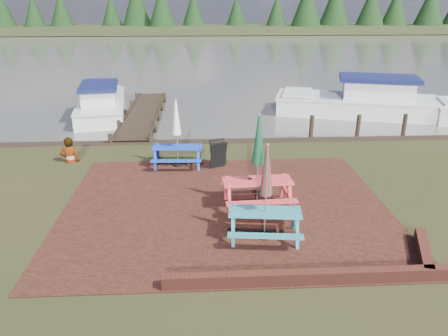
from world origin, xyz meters
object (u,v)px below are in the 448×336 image
picnic_table_red (258,176)px  jetty (143,114)px  boat_near (360,102)px  person (67,138)px  picnic_table_blue (177,143)px  picnic_table_teal (265,207)px  chalkboard (218,154)px  boat_jetty (102,104)px

picnic_table_red → jetty: size_ratio=0.29×
boat_near → jetty: bearing=107.6°
jetty → person: bearing=-105.9°
picnic_table_red → picnic_table_blue: (-2.35, 3.31, -0.11)m
boat_near → person: bearing=133.3°
picnic_table_teal → person: size_ratio=1.31×
boat_near → person: size_ratio=4.68×
picnic_table_blue → picnic_table_red: bearing=-52.3°
chalkboard → person: (-5.25, 0.78, 0.43)m
picnic_table_blue → jetty: (-2.03, 6.98, -0.71)m
boat_near → person: (-12.88, -6.81, 0.46)m
chalkboard → jetty: 7.96m
boat_jetty → boat_near: bearing=-11.0°
picnic_table_teal → boat_near: 14.13m
picnic_table_teal → jetty: bearing=116.5°
picnic_table_red → chalkboard: size_ratio=2.84×
jetty → person: person is taller
boat_near → boat_jetty: bearing=102.7°
jetty → picnic_table_red: bearing=-67.0°
boat_jetty → person: size_ratio=3.71×
picnic_table_teal → boat_near: (6.72, 12.42, -0.39)m
picnic_table_teal → chalkboard: size_ratio=2.57×
jetty → boat_jetty: 2.46m
person → picnic_table_blue: bearing=165.4°
picnic_table_blue → chalkboard: (1.40, -0.19, -0.34)m
picnic_table_teal → person: bearing=144.3°
picnic_table_blue → boat_jetty: 9.09m
picnic_table_teal → chalkboard: picnic_table_teal is taller
person → boat_jetty: bearing=-93.1°
picnic_table_red → person: (-6.20, 3.89, -0.02)m
picnic_table_blue → person: bearing=173.8°
picnic_table_teal → jetty: picnic_table_teal is taller
jetty → boat_near: boat_near is taller
picnic_table_red → picnic_table_teal: bearing=-94.2°
picnic_table_red → boat_jetty: (-6.59, 11.34, -0.56)m
boat_near → picnic_table_teal: bearing=167.0°
picnic_table_red → jetty: picnic_table_red is taller
chalkboard → boat_near: bearing=19.1°
boat_jetty → boat_near: (13.27, -0.63, 0.09)m
person → chalkboard: bearing=165.5°
picnic_table_red → chalkboard: bearing=103.8°
picnic_table_teal → boat_near: size_ratio=0.28×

